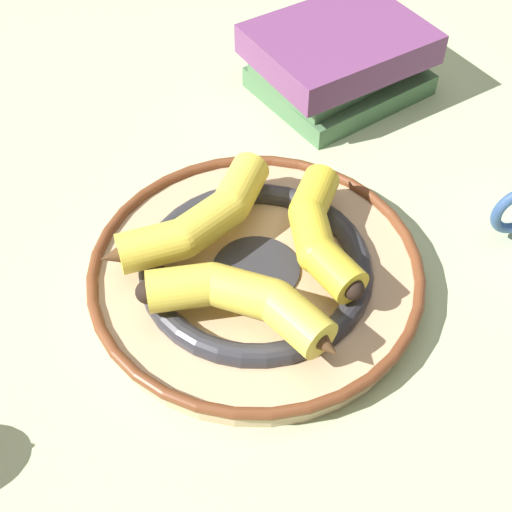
{
  "coord_description": "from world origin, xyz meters",
  "views": [
    {
      "loc": [
        -0.14,
        0.42,
        0.53
      ],
      "look_at": [
        -0.01,
        0.01,
        0.04
      ],
      "focal_mm": 50.0,
      "sensor_mm": 36.0,
      "label": 1
    }
  ],
  "objects_px": {
    "banana_b": "(319,229)",
    "book_stack": "(340,60)",
    "decorative_bowl": "(256,272)",
    "banana_c": "(244,301)",
    "banana_a": "(198,220)"
  },
  "relations": [
    {
      "from": "banana_a",
      "to": "banana_c",
      "type": "bearing_deg",
      "value": -109.87
    },
    {
      "from": "decorative_bowl",
      "to": "banana_b",
      "type": "xyz_separation_m",
      "value": [
        -0.05,
        -0.04,
        0.04
      ]
    },
    {
      "from": "banana_b",
      "to": "book_stack",
      "type": "bearing_deg",
      "value": 163.92
    },
    {
      "from": "banana_b",
      "to": "book_stack",
      "type": "xyz_separation_m",
      "value": [
        0.05,
        -0.29,
        -0.01
      ]
    },
    {
      "from": "book_stack",
      "to": "banana_b",
      "type": "bearing_deg",
      "value": -127.73
    },
    {
      "from": "decorative_bowl",
      "to": "banana_a",
      "type": "height_order",
      "value": "banana_a"
    },
    {
      "from": "banana_b",
      "to": "banana_c",
      "type": "xyz_separation_m",
      "value": [
        0.04,
        0.1,
        0.0
      ]
    },
    {
      "from": "banana_a",
      "to": "banana_c",
      "type": "xyz_separation_m",
      "value": [
        -0.07,
        0.08,
        -0.0
      ]
    },
    {
      "from": "banana_a",
      "to": "banana_b",
      "type": "distance_m",
      "value": 0.11
    },
    {
      "from": "banana_b",
      "to": "book_stack",
      "type": "distance_m",
      "value": 0.29
    },
    {
      "from": "decorative_bowl",
      "to": "banana_c",
      "type": "height_order",
      "value": "banana_c"
    },
    {
      "from": "banana_a",
      "to": "book_stack",
      "type": "height_order",
      "value": "book_stack"
    },
    {
      "from": "decorative_bowl",
      "to": "book_stack",
      "type": "distance_m",
      "value": 0.33
    },
    {
      "from": "decorative_bowl",
      "to": "book_stack",
      "type": "bearing_deg",
      "value": -90.26
    },
    {
      "from": "banana_c",
      "to": "book_stack",
      "type": "distance_m",
      "value": 0.39
    }
  ]
}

